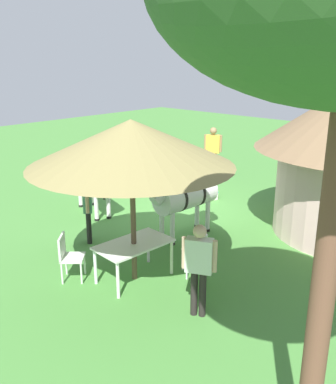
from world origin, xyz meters
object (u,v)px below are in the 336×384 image
object	(u,v)px
patio_chair_near_lawn	(198,249)
striped_lounge_chair	(203,190)
shade_umbrella	(131,143)
zebra_by_umbrella	(184,196)
guest_beside_umbrella	(199,262)
standing_watcher	(213,148)
patio_dining_table	(134,247)
zebra_nearest_camera	(92,179)
patio_chair_near_hut	(68,254)
guest_behind_table	(88,204)

from	to	relation	value
patio_chair_near_lawn	striped_lounge_chair	xyz separation A→B (m)	(-3.77, -2.86, -0.26)
shade_umbrella	striped_lounge_chair	size ratio (longest dim) A/B	3.86
shade_umbrella	striped_lounge_chair	world-z (taller)	shade_umbrella
shade_umbrella	patio_chair_near_lawn	bearing A→B (deg)	142.31
striped_lounge_chair	zebra_by_umbrella	xyz separation A→B (m)	(2.57, 1.44, 0.74)
guest_beside_umbrella	standing_watcher	xyz separation A→B (m)	(-6.93, -5.00, 0.10)
striped_lounge_chair	patio_dining_table	bearing A→B (deg)	-35.05
striped_lounge_chair	guest_beside_umbrella	bearing A→B (deg)	-21.22
zebra_nearest_camera	shade_umbrella	bearing A→B (deg)	-99.27
guest_beside_umbrella	standing_watcher	size ratio (longest dim) A/B	0.91
patio_chair_near_hut	striped_lounge_chair	distance (m)	5.75
shade_umbrella	zebra_by_umbrella	distance (m)	2.81
patio_chair_near_lawn	striped_lounge_chair	bearing A→B (deg)	-15.14
patio_dining_table	standing_watcher	size ratio (longest dim) A/B	0.84
patio_chair_near_lawn	zebra_nearest_camera	size ratio (longest dim) A/B	0.40
patio_chair_near_hut	guest_beside_umbrella	world-z (taller)	guest_beside_umbrella
patio_chair_near_lawn	standing_watcher	bearing A→B (deg)	-17.17
patio_chair_near_hut	shade_umbrella	bearing A→B (deg)	90.00
patio_chair_near_lawn	guest_beside_umbrella	xyz separation A→B (m)	(1.10, 0.90, 0.44)
shade_umbrella	patio_chair_near_hut	distance (m)	2.46
guest_behind_table	striped_lounge_chair	xyz separation A→B (m)	(-4.31, -0.10, -0.67)
patio_chair_near_hut	guest_beside_umbrella	size ratio (longest dim) A/B	0.56
standing_watcher	guest_behind_table	bearing A→B (deg)	72.63
zebra_nearest_camera	striped_lounge_chair	bearing A→B (deg)	-9.06
guest_behind_table	zebra_nearest_camera	size ratio (longest dim) A/B	0.68
shade_umbrella	patio_dining_table	size ratio (longest dim) A/B	2.50
patio_chair_near_lawn	zebra_nearest_camera	bearing A→B (deg)	27.46
guest_behind_table	zebra_by_umbrella	world-z (taller)	guest_behind_table
guest_beside_umbrella	zebra_by_umbrella	xyz separation A→B (m)	(-2.30, -2.31, 0.03)
standing_watcher	shade_umbrella	bearing A→B (deg)	86.86
guest_beside_umbrella	guest_behind_table	distance (m)	3.70
patio_chair_near_lawn	zebra_by_umbrella	world-z (taller)	zebra_by_umbrella
shade_umbrella	standing_watcher	world-z (taller)	shade_umbrella
guest_beside_umbrella	striped_lounge_chair	size ratio (longest dim) A/B	1.68
patio_chair_near_lawn	patio_chair_near_hut	xyz separation A→B (m)	(1.85, -1.66, 0.00)
patio_dining_table	patio_chair_near_hut	bearing A→B (deg)	-46.06
guest_beside_umbrella	zebra_nearest_camera	xyz separation A→B (m)	(-1.88, -5.22, -0.02)
patio_dining_table	zebra_nearest_camera	world-z (taller)	zebra_nearest_camera
shade_umbrella	guest_behind_table	world-z (taller)	shade_umbrella
patio_dining_table	guest_beside_umbrella	size ratio (longest dim) A/B	0.92
guest_beside_umbrella	guest_behind_table	size ratio (longest dim) A/B	1.04
guest_beside_umbrella	patio_chair_near_lawn	bearing A→B (deg)	-77.59
zebra_nearest_camera	patio_chair_near_lawn	bearing A→B (deg)	-83.14
patio_chair_near_lawn	zebra_by_umbrella	distance (m)	1.91
guest_behind_table	zebra_nearest_camera	world-z (taller)	guest_behind_table
guest_beside_umbrella	striped_lounge_chair	xyz separation A→B (m)	(-4.87, -3.76, -0.70)
guest_beside_umbrella	zebra_by_umbrella	bearing A→B (deg)	-71.57
patio_chair_near_hut	striped_lounge_chair	xyz separation A→B (m)	(-5.62, -1.20, -0.26)
patio_chair_near_lawn	striped_lounge_chair	distance (m)	4.74
shade_umbrella	patio_chair_near_lawn	size ratio (longest dim) A/B	4.08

